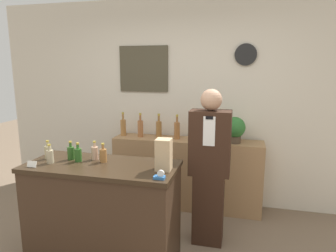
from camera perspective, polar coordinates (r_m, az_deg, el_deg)
back_wall at (r=4.03m, az=2.44°, el=4.49°), size 5.20×0.09×2.70m
back_shelf at (r=3.98m, az=3.53°, el=-8.97°), size 1.92×0.37×0.91m
display_counter at (r=2.97m, az=-12.21°, el=-15.95°), size 1.39×0.61×0.96m
shopkeeper at (r=3.11m, az=7.89°, el=-8.03°), size 0.41×0.26×1.62m
potted_plant at (r=3.72m, az=12.61°, el=-0.49°), size 0.25×0.25×0.32m
paper_bag at (r=2.54m, az=-0.82°, el=-5.46°), size 0.13×0.13×0.27m
tape_dispenser at (r=2.38m, az=-1.56°, el=-9.51°), size 0.09×0.06×0.07m
price_card_left at (r=2.90m, az=-24.52°, el=-6.61°), size 0.09×0.02×0.06m
counter_bottle_0 at (r=3.09m, az=-21.87°, el=-4.60°), size 0.06×0.06×0.18m
counter_bottle_1 at (r=2.94m, az=-21.57°, el=-5.35°), size 0.06×0.06×0.18m
counter_bottle_2 at (r=2.99m, az=-18.02°, el=-4.85°), size 0.06×0.06×0.18m
counter_bottle_3 at (r=2.91m, az=-16.75°, el=-5.21°), size 0.06×0.06×0.18m
counter_bottle_4 at (r=2.93m, az=-13.76°, el=-4.94°), size 0.06×0.06×0.18m
counter_bottle_5 at (r=2.84m, az=-12.24°, el=-5.41°), size 0.06×0.06×0.18m
shelf_bottle_0 at (r=4.08m, az=-8.53°, el=-0.16°), size 0.07×0.07×0.32m
shelf_bottle_1 at (r=3.98m, az=-5.27°, el=-0.37°), size 0.07×0.07×0.32m
shelf_bottle_2 at (r=3.92m, az=-1.76°, el=-0.51°), size 0.07×0.07×0.32m
shelf_bottle_3 at (r=3.84m, az=1.78°, el=-0.74°), size 0.07×0.07×0.32m
shelf_bottle_4 at (r=3.81m, az=5.51°, el=-0.88°), size 0.07×0.07×0.32m
shelf_bottle_5 at (r=3.76m, az=9.23°, el=-1.14°), size 0.07×0.07×0.32m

